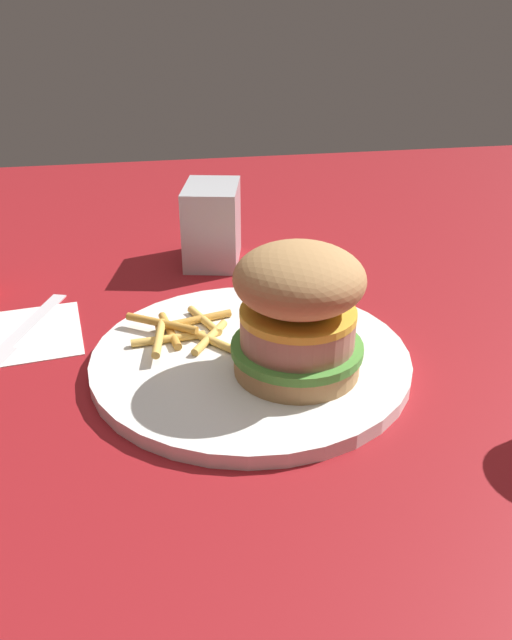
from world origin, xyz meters
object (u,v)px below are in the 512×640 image
at_px(sandwich, 298,310).
at_px(napkin, 19,334).
at_px(plate, 256,358).
at_px(fork, 18,333).
at_px(fries_pile, 184,330).
at_px(napkin_dispenser, 213,224).

height_order(sandwich, napkin, sandwich).
distance_m(plate, fork, 0.22).
bearing_deg(fork, napkin, 160.08).
bearing_deg(napkin, fork, -19.92).
xyz_separation_m(plate, fries_pile, (-0.04, -0.06, 0.01)).
distance_m(fries_pile, napkin, 0.16).
bearing_deg(fries_pile, plate, 55.00).
height_order(fries_pile, napkin, fries_pile).
height_order(sandwich, fries_pile, sandwich).
relative_size(plate, fork, 1.58).
height_order(plate, sandwich, sandwich).
relative_size(sandwich, fork, 0.62).
relative_size(plate, fries_pile, 2.77).
distance_m(plate, napkin, 0.22).
relative_size(plate, sandwich, 2.54).
relative_size(napkin, fork, 0.65).
height_order(plate, fries_pile, fries_pile).
bearing_deg(sandwich, napkin, -118.35).
distance_m(plate, sandwich, 0.07).
height_order(napkin, napkin_dispenser, napkin_dispenser).
distance_m(napkin, fork, 0.00).
relative_size(sandwich, napkin_dispenser, 1.16).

